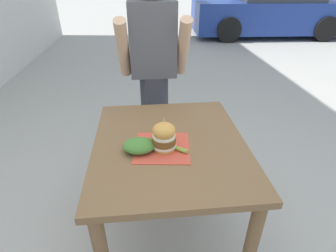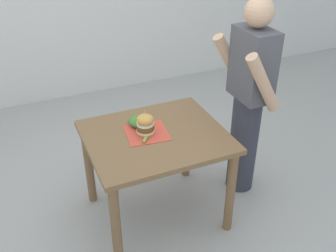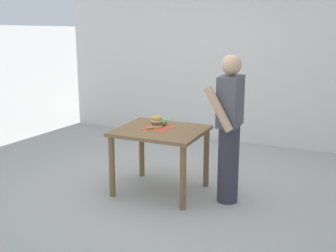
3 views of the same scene
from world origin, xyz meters
name	(u,v)px [view 3 (image 3 of 3)]	position (x,y,z in m)	size (l,w,h in m)	color
ground_plane	(161,191)	(0.00, 0.00, 0.00)	(80.00, 80.00, 0.00)	#ADAAA3
patio_table	(160,140)	(0.00, 0.00, 0.65)	(0.88, 1.02, 0.78)	brown
serving_paper	(158,128)	(-0.05, -0.05, 0.78)	(0.31, 0.31, 0.00)	#D64C38
sandwich	(157,121)	(-0.04, -0.06, 0.86)	(0.14, 0.14, 0.19)	gold
pickle_spear	(150,128)	(0.05, -0.10, 0.80)	(0.02, 0.02, 0.08)	#8EA83D
side_salad	(161,122)	(-0.17, -0.07, 0.82)	(0.18, 0.14, 0.07)	#477F33
diner_across_table	(229,127)	(-0.05, 0.83, 0.88)	(0.55, 0.35, 1.69)	#33333D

